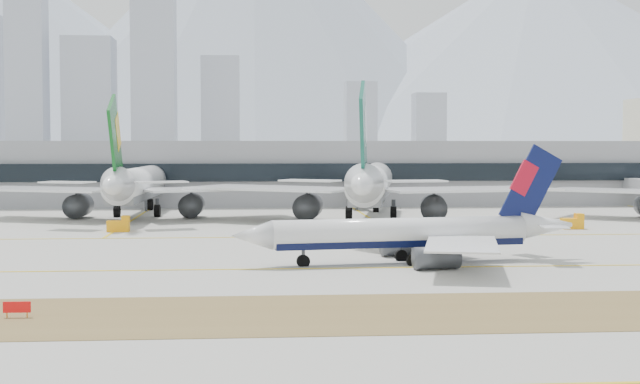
{
  "coord_description": "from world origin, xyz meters",
  "views": [
    {
      "loc": [
        -6.15,
        -105.06,
        13.97
      ],
      "look_at": [
        3.44,
        18.0,
        7.5
      ],
      "focal_mm": 50.0,
      "sensor_mm": 36.0,
      "label": 1
    }
  ],
  "objects": [
    {
      "name": "ground",
      "position": [
        0.0,
        0.0,
        0.0
      ],
      "size": [
        3000.0,
        3000.0,
        0.0
      ],
      "primitive_type": "plane",
      "color": "#A3A098",
      "rests_on": "ground"
    },
    {
      "name": "apron_markings",
      "position": [
        0.0,
        -53.95,
        0.02
      ],
      "size": [
        360.0,
        122.22,
        0.06
      ],
      "color": "brown",
      "rests_on": "ground"
    },
    {
      "name": "taxiing_airliner",
      "position": [
        13.01,
        -0.94,
        3.45
      ],
      "size": [
        42.49,
        36.59,
        14.3
      ],
      "rotation": [
        0.0,
        0.0,
        3.29
      ],
      "color": "white",
      "rests_on": "ground"
    },
    {
      "name": "widebody_eva",
      "position": [
        -28.37,
        69.69,
        6.08
      ],
      "size": [
        64.22,
        62.68,
        22.89
      ],
      "rotation": [
        0.0,
        0.0,
        1.55
      ],
      "color": "white",
      "rests_on": "ground"
    },
    {
      "name": "widebody_cathay",
      "position": [
        16.14,
        59.06,
        6.52
      ],
      "size": [
        67.66,
        67.08,
        24.53
      ],
      "rotation": [
        0.0,
        0.0,
        1.38
      ],
      "color": "white",
      "rests_on": "ground"
    },
    {
      "name": "terminal",
      "position": [
        0.0,
        114.84,
        7.5
      ],
      "size": [
        280.0,
        43.1,
        15.0
      ],
      "color": "gray",
      "rests_on": "ground"
    },
    {
      "name": "hold_sign_left",
      "position": [
        -25.07,
        -32.0,
        0.88
      ],
      "size": [
        2.2,
        0.15,
        1.35
      ],
      "color": "red",
      "rests_on": "ground"
    },
    {
      "name": "gse_c",
      "position": [
        47.64,
        39.65,
        1.05
      ],
      "size": [
        3.55,
        2.0,
        2.6
      ],
      "color": "#FFA10D",
      "rests_on": "ground"
    },
    {
      "name": "gse_b",
      "position": [
        -27.44,
        40.71,
        1.05
      ],
      "size": [
        3.55,
        2.0,
        2.6
      ],
      "color": "#FFA10D",
      "rests_on": "ground"
    },
    {
      "name": "city_skyline",
      "position": [
        -106.76,
        453.42,
        49.8
      ],
      "size": [
        342.0,
        49.8,
        140.0
      ],
      "color": "#9FA5B5",
      "rests_on": "ground"
    },
    {
      "name": "mountain_ridge",
      "position": [
        33.0,
        1404.14,
        181.85
      ],
      "size": [
        2830.0,
        1120.0,
        470.0
      ],
      "color": "#9EA8B7",
      "rests_on": "ground"
    }
  ]
}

